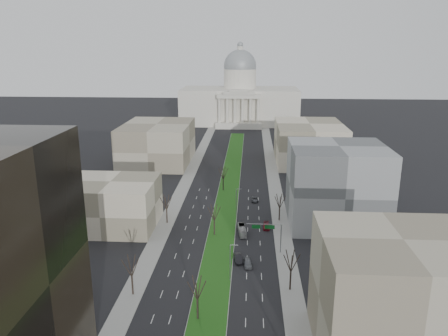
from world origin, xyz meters
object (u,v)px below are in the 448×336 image
at_px(car_grey_near, 248,263).
at_px(car_black, 238,258).
at_px(car_red, 266,226).
at_px(car_grey_far, 255,199).
at_px(box_van, 242,230).

xyz_separation_m(car_grey_near, car_black, (-2.48, 2.23, -0.00)).
relative_size(car_red, car_grey_far, 1.02).
bearing_deg(car_grey_near, box_van, 88.83).
distance_m(car_grey_far, box_van, 27.93).
distance_m(car_grey_near, car_grey_far, 46.71).
bearing_deg(car_grey_far, car_grey_near, -94.66).
xyz_separation_m(car_grey_near, car_red, (5.35, 23.32, -0.14)).
bearing_deg(car_grey_far, box_van, -100.03).
height_order(car_grey_far, box_van, box_van).
height_order(car_black, car_red, car_black).
distance_m(car_black, box_van, 16.79).
bearing_deg(car_grey_far, car_red, -84.07).
relative_size(car_black, car_grey_far, 1.08).
bearing_deg(car_black, car_grey_near, -51.36).
xyz_separation_m(car_grey_far, box_van, (-3.82, -27.66, 0.46)).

